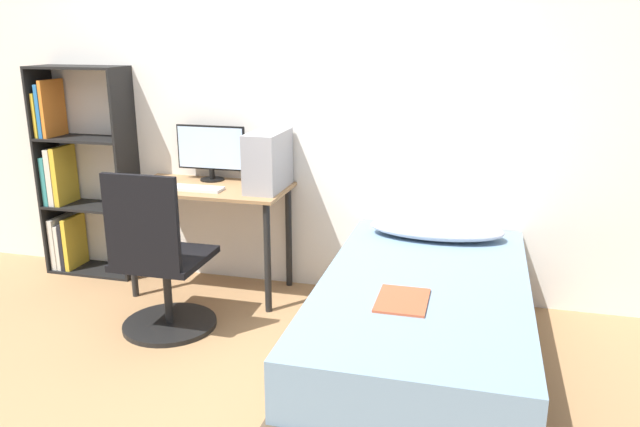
% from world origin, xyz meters
% --- Properties ---
extents(ground_plane, '(14.00, 14.00, 0.00)m').
position_xyz_m(ground_plane, '(0.00, 0.00, 0.00)').
color(ground_plane, '#9E754C').
extents(wall_back, '(8.00, 0.05, 2.50)m').
position_xyz_m(wall_back, '(0.00, 1.53, 1.25)').
color(wall_back, silver).
rests_on(wall_back, ground_plane).
extents(desk, '(1.07, 0.55, 0.75)m').
position_xyz_m(desk, '(-0.27, 1.23, 0.63)').
color(desk, '#997047').
rests_on(desk, ground_plane).
extents(bookshelf, '(0.68, 0.30, 1.52)m').
position_xyz_m(bookshelf, '(-1.42, 1.36, 0.69)').
color(bookshelf, black).
rests_on(bookshelf, ground_plane).
extents(office_chair, '(0.57, 0.57, 1.01)m').
position_xyz_m(office_chair, '(-0.31, 0.58, 0.38)').
color(office_chair, black).
rests_on(office_chair, ground_plane).
extents(bed, '(1.09, 2.00, 0.52)m').
position_xyz_m(bed, '(1.24, 0.51, 0.26)').
color(bed, '#4C3D2D').
rests_on(bed, ground_plane).
extents(pillow, '(0.83, 0.36, 0.11)m').
position_xyz_m(pillow, '(1.24, 1.25, 0.57)').
color(pillow, '#B2B7C6').
rests_on(pillow, bed).
extents(magazine, '(0.24, 0.32, 0.01)m').
position_xyz_m(magazine, '(1.16, 0.23, 0.52)').
color(magazine, '#B24C2D').
rests_on(magazine, bed).
extents(monitor, '(0.50, 0.17, 0.38)m').
position_xyz_m(monitor, '(-0.33, 1.41, 0.96)').
color(monitor, black).
rests_on(monitor, desk).
extents(keyboard, '(0.35, 0.13, 0.02)m').
position_xyz_m(keyboard, '(-0.31, 1.12, 0.76)').
color(keyboard, silver).
rests_on(keyboard, desk).
extents(pc_tower, '(0.21, 0.44, 0.38)m').
position_xyz_m(pc_tower, '(0.14, 1.27, 0.94)').
color(pc_tower, '#99999E').
rests_on(pc_tower, desk).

